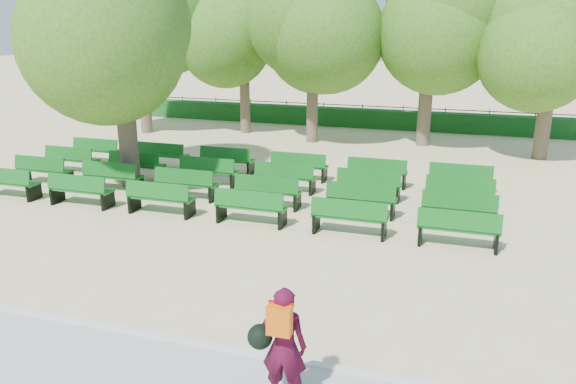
# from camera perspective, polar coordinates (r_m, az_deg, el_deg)

# --- Properties ---
(ground) EXTENTS (120.00, 120.00, 0.00)m
(ground) POSITION_cam_1_polar(r_m,az_deg,el_deg) (15.52, -5.63, -2.23)
(ground) COLOR beige
(paving) EXTENTS (30.00, 2.20, 0.06)m
(paving) POSITION_cam_1_polar(r_m,az_deg,el_deg) (9.81, -23.27, -15.69)
(paving) COLOR #AFAFAA
(paving) RESTS_ON ground
(curb) EXTENTS (30.00, 0.12, 0.10)m
(curb) POSITION_cam_1_polar(r_m,az_deg,el_deg) (10.54, -19.22, -12.66)
(curb) COLOR silver
(curb) RESTS_ON ground
(hedge) EXTENTS (26.00, 0.70, 0.90)m
(hedge) POSITION_cam_1_polar(r_m,az_deg,el_deg) (28.44, 5.41, 7.59)
(hedge) COLOR #15521C
(hedge) RESTS_ON ground
(fence) EXTENTS (26.00, 0.10, 1.02)m
(fence) POSITION_cam_1_polar(r_m,az_deg,el_deg) (28.91, 5.56, 6.83)
(fence) COLOR black
(fence) RESTS_ON ground
(tree_line) EXTENTS (21.80, 6.80, 7.04)m
(tree_line) POSITION_cam_1_polar(r_m,az_deg,el_deg) (24.69, 3.42, 5.12)
(tree_line) COLOR #3D701E
(tree_line) RESTS_ON ground
(bench_array) EXTENTS (1.92, 0.74, 1.18)m
(bench_array) POSITION_cam_1_polar(r_m,az_deg,el_deg) (17.16, -5.11, 0.04)
(bench_array) COLOR #105D19
(bench_array) RESTS_ON ground
(tree_among) EXTENTS (5.36, 5.36, 7.24)m
(tree_among) POSITION_cam_1_polar(r_m,az_deg,el_deg) (18.03, -16.82, 15.41)
(tree_among) COLOR brown
(tree_among) RESTS_ON ground
(person) EXTENTS (0.81, 0.49, 1.72)m
(person) POSITION_cam_1_polar(r_m,az_deg,el_deg) (7.79, -0.62, -15.20)
(person) COLOR #400920
(person) RESTS_ON ground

